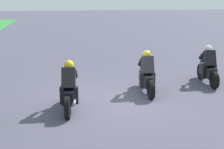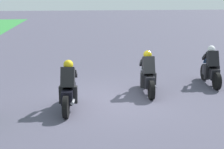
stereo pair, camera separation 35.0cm
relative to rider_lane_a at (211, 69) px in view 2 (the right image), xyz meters
name	(u,v)px [view 2 (the right image)]	position (x,y,z in m)	size (l,w,h in m)	color
ground_plane	(112,100)	(-1.37, 4.02, -0.62)	(120.00, 120.00, 0.00)	#4A4859
rider_lane_a	(211,69)	(0.00, 0.00, 0.00)	(2.04, 0.56, 1.51)	black
rider_lane_b	(148,76)	(-0.77, 2.68, 0.00)	(2.04, 0.55, 1.51)	black
rider_lane_c	(69,90)	(-2.05, 5.42, 0.00)	(2.04, 0.58, 1.51)	black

